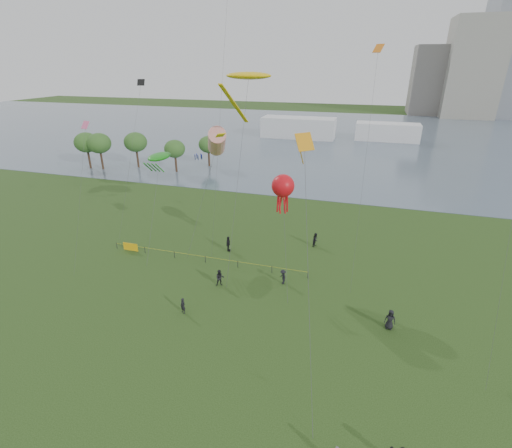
# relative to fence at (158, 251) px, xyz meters

# --- Properties ---
(ground_plane) EXTENTS (400.00, 400.00, 0.00)m
(ground_plane) POSITION_rel_fence_xyz_m (13.81, -15.09, -0.55)
(ground_plane) COLOR #1C3511
(lake) EXTENTS (400.00, 120.00, 0.08)m
(lake) POSITION_rel_fence_xyz_m (13.81, 84.91, -0.53)
(lake) COLOR slate
(lake) RESTS_ON ground_plane
(building_mid) EXTENTS (20.00, 20.00, 38.00)m
(building_mid) POSITION_rel_fence_xyz_m (59.81, 146.91, 18.45)
(building_mid) COLOR gray
(building_mid) RESTS_ON ground_plane
(building_low) EXTENTS (16.00, 18.00, 28.00)m
(building_low) POSITION_rel_fence_xyz_m (45.81, 152.91, 13.45)
(building_low) COLOR slate
(building_low) RESTS_ON ground_plane
(pavilion_left) EXTENTS (22.00, 8.00, 6.00)m
(pavilion_left) POSITION_rel_fence_xyz_m (1.81, 79.91, 2.45)
(pavilion_left) COLOR silver
(pavilion_left) RESTS_ON ground_plane
(pavilion_right) EXTENTS (18.00, 7.00, 5.00)m
(pavilion_right) POSITION_rel_fence_xyz_m (27.81, 82.91, 1.95)
(pavilion_right) COLOR white
(pavilion_right) RESTS_ON ground_plane
(trees) EXTENTS (28.85, 13.78, 7.77)m
(trees) POSITION_rel_fence_xyz_m (-25.44, 33.77, 4.83)
(trees) COLOR #362518
(trees) RESTS_ON ground_plane
(fence) EXTENTS (24.07, 0.07, 1.05)m
(fence) POSITION_rel_fence_xyz_m (0.00, 0.00, 0.00)
(fence) COLOR black
(fence) RESTS_ON ground_plane
(spectator_a) EXTENTS (1.09, 1.00, 1.82)m
(spectator_a) POSITION_rel_fence_xyz_m (9.58, -4.04, 0.35)
(spectator_a) COLOR black
(spectator_a) RESTS_ON ground_plane
(spectator_b) EXTENTS (1.11, 1.22, 1.64)m
(spectator_b) POSITION_rel_fence_xyz_m (15.77, -1.81, 0.26)
(spectator_b) COLOR black
(spectator_b) RESTS_ON ground_plane
(spectator_c) EXTENTS (0.53, 1.17, 1.96)m
(spectator_c) POSITION_rel_fence_xyz_m (7.68, 3.46, 0.42)
(spectator_c) COLOR black
(spectator_c) RESTS_ON ground_plane
(spectator_d) EXTENTS (0.93, 0.62, 1.88)m
(spectator_d) POSITION_rel_fence_xyz_m (26.28, -6.11, 0.38)
(spectator_d) COLOR black
(spectator_d) RESTS_ON ground_plane
(spectator_f) EXTENTS (0.67, 0.58, 1.56)m
(spectator_f) POSITION_rel_fence_xyz_m (8.02, -9.32, 0.22)
(spectator_f) COLOR black
(spectator_f) RESTS_ON ground_plane
(spectator_g) EXTENTS (0.91, 1.03, 1.79)m
(spectator_g) POSITION_rel_fence_xyz_m (17.77, 7.86, 0.34)
(spectator_g) COLOR black
(spectator_g) RESTS_ON ground_plane
(kite_stingray) EXTENTS (4.68, 9.94, 20.56)m
(kite_stingray) POSITION_rel_fence_xyz_m (10.47, 3.26, 19.54)
(kite_stingray) COLOR #3F3F42
(kite_windsock) EXTENTS (4.70, 6.65, 15.23)m
(kite_windsock) POSITION_rel_fence_xyz_m (6.35, 4.36, 12.67)
(kite_windsock) COLOR #3F3F42
(kite_creature) EXTENTS (3.42, 10.95, 10.97)m
(kite_creature) POSITION_rel_fence_xyz_m (-2.22, 6.03, 9.96)
(kite_creature) COLOR #3F3F42
(kite_octopus) EXTENTS (3.41, 7.53, 10.94)m
(kite_octopus) POSITION_rel_fence_xyz_m (14.79, 1.32, 9.13)
(kite_octopus) COLOR #3F3F42
(kite_delta) EXTENTS (4.21, 12.64, 16.56)m
(kite_delta) POSITION_rel_fence_xyz_m (18.24, -7.20, 14.53)
(kite_delta) COLOR #3F3F42
(small_kites) EXTENTS (39.58, 15.24, 15.95)m
(small_kites) POSITION_rel_fence_xyz_m (10.23, 2.58, 20.74)
(small_kites) COLOR black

